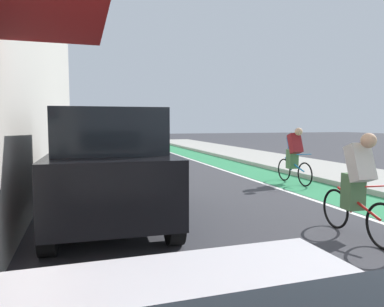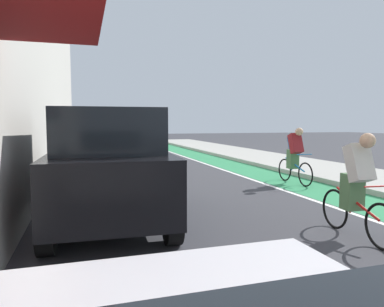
# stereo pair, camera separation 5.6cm
# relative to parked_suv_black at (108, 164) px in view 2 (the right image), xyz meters

# --- Properties ---
(ground_plane) EXTENTS (88.91, 88.91, 0.00)m
(ground_plane) POSITION_rel_parked_suv_black_xyz_m (2.61, 4.99, -1.02)
(ground_plane) COLOR #38383D
(bike_lane_paint) EXTENTS (1.60, 40.41, 0.00)m
(bike_lane_paint) POSITION_rel_parked_suv_black_xyz_m (5.47, 6.99, -1.02)
(bike_lane_paint) COLOR #2D8451
(bike_lane_paint) RESTS_ON ground
(lane_divider_stripe) EXTENTS (0.12, 40.41, 0.00)m
(lane_divider_stripe) POSITION_rel_parked_suv_black_xyz_m (4.57, 6.99, -1.01)
(lane_divider_stripe) COLOR white
(lane_divider_stripe) RESTS_ON ground
(sidewalk_right) EXTENTS (3.26, 40.41, 0.14)m
(sidewalk_right) POSITION_rel_parked_suv_black_xyz_m (7.90, 6.99, -0.95)
(sidewalk_right) COLOR #A8A59E
(sidewalk_right) RESTS_ON ground
(parked_suv_black) EXTENTS (2.05, 4.45, 1.98)m
(parked_suv_black) POSITION_rel_parked_suv_black_xyz_m (0.00, 0.00, 0.00)
(parked_suv_black) COLOR black
(parked_suv_black) RESTS_ON ground
(parked_sedan_silver) EXTENTS (1.98, 4.34, 1.53)m
(parked_sedan_silver) POSITION_rel_parked_suv_black_xyz_m (0.00, 7.10, -0.23)
(parked_sedan_silver) COLOR #9EA0A8
(parked_sedan_silver) RESTS_ON ground
(cyclist_mid) EXTENTS (0.48, 1.71, 1.61)m
(cyclist_mid) POSITION_rel_parked_suv_black_xyz_m (3.54, -2.13, -0.21)
(cyclist_mid) COLOR black
(cyclist_mid) RESTS_ON ground
(cyclist_trailing) EXTENTS (0.48, 1.72, 1.62)m
(cyclist_trailing) POSITION_rel_parked_suv_black_xyz_m (5.42, 2.46, -0.17)
(cyclist_trailing) COLOR black
(cyclist_trailing) RESTS_ON ground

